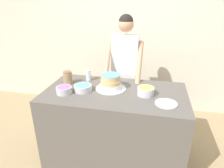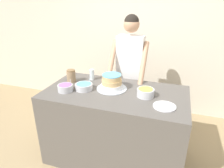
# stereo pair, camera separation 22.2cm
# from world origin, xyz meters

# --- Properties ---
(wall_back) EXTENTS (10.00, 0.05, 2.60)m
(wall_back) POSITION_xyz_m (0.00, 1.89, 1.30)
(wall_back) COLOR beige
(wall_back) RESTS_ON ground_plane
(counter) EXTENTS (1.63, 0.87, 0.92)m
(counter) POSITION_xyz_m (0.00, 0.44, 0.46)
(counter) COLOR #5B5651
(counter) RESTS_ON ground_plane
(person_baker) EXTENTS (0.49, 0.47, 1.73)m
(person_baker) POSITION_xyz_m (0.01, 1.07, 1.07)
(person_baker) COLOR #2D2D38
(person_baker) RESTS_ON ground_plane
(cake) EXTENTS (0.36, 0.36, 0.18)m
(cake) POSITION_xyz_m (-0.06, 0.50, 1.00)
(cake) COLOR silver
(cake) RESTS_ON counter
(frosting_bowl_purple) EXTENTS (0.17, 0.17, 0.15)m
(frosting_bowl_purple) POSITION_xyz_m (-0.55, 0.27, 0.97)
(frosting_bowl_purple) COLOR silver
(frosting_bowl_purple) RESTS_ON counter
(frosting_bowl_blue) EXTENTS (0.20, 0.20, 0.18)m
(frosting_bowl_blue) POSITION_xyz_m (-0.37, 0.38, 0.96)
(frosting_bowl_blue) COLOR silver
(frosting_bowl_blue) RESTS_ON counter
(frosting_bowl_yellow) EXTENTS (0.19, 0.19, 0.09)m
(frosting_bowl_yellow) POSITION_xyz_m (0.35, 0.42, 0.97)
(frosting_bowl_yellow) COLOR silver
(frosting_bowl_yellow) RESTS_ON counter
(drinking_glass) EXTENTS (0.06, 0.06, 0.14)m
(drinking_glass) POSITION_xyz_m (-0.40, 0.70, 0.99)
(drinking_glass) COLOR silver
(drinking_glass) RESTS_ON counter
(ceramic_plate) EXTENTS (0.23, 0.23, 0.01)m
(ceramic_plate) POSITION_xyz_m (0.57, 0.25, 0.93)
(ceramic_plate) COLOR silver
(ceramic_plate) RESTS_ON counter
(stoneware_jar) EXTENTS (0.11, 0.11, 0.16)m
(stoneware_jar) POSITION_xyz_m (-0.62, 0.55, 1.00)
(stoneware_jar) COLOR #9E7F5B
(stoneware_jar) RESTS_ON counter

